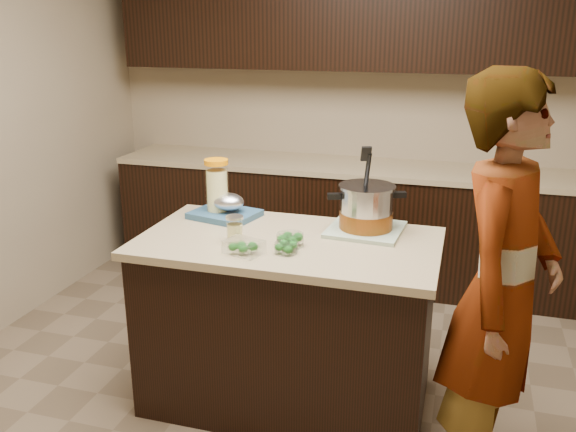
# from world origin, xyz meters

# --- Properties ---
(ground_plane) EXTENTS (4.00, 4.00, 0.00)m
(ground_plane) POSITION_xyz_m (0.00, 0.00, 0.00)
(ground_plane) COLOR brown
(ground_plane) RESTS_ON ground
(room_shell) EXTENTS (4.04, 4.04, 2.72)m
(room_shell) POSITION_xyz_m (0.00, 0.00, 1.71)
(room_shell) COLOR tan
(room_shell) RESTS_ON ground
(back_cabinets) EXTENTS (3.60, 0.63, 2.33)m
(back_cabinets) POSITION_xyz_m (0.00, 1.74, 0.94)
(back_cabinets) COLOR black
(back_cabinets) RESTS_ON ground
(island) EXTENTS (1.46, 0.81, 0.90)m
(island) POSITION_xyz_m (0.00, 0.00, 0.45)
(island) COLOR black
(island) RESTS_ON ground
(dish_towel) EXTENTS (0.38, 0.38, 0.02)m
(dish_towel) POSITION_xyz_m (0.34, 0.23, 0.91)
(dish_towel) COLOR #527A55
(dish_towel) RESTS_ON island
(stock_pot) EXTENTS (0.38, 0.37, 0.40)m
(stock_pot) POSITION_xyz_m (0.34, 0.22, 1.01)
(stock_pot) COLOR #B7B7BC
(stock_pot) RESTS_ON dish_towel
(lemonade_pitcher) EXTENTS (0.14, 0.14, 0.31)m
(lemonade_pitcher) POSITION_xyz_m (-0.47, 0.25, 1.04)
(lemonade_pitcher) COLOR #F1EC93
(lemonade_pitcher) RESTS_ON island
(mason_jar) EXTENTS (0.09, 0.09, 0.14)m
(mason_jar) POSITION_xyz_m (-0.23, -0.11, 0.96)
(mason_jar) COLOR #F1EC93
(mason_jar) RESTS_ON island
(broccoli_tub_left) EXTENTS (0.16, 0.16, 0.06)m
(broccoli_tub_left) POSITION_xyz_m (0.03, -0.08, 0.93)
(broccoli_tub_left) COLOR silver
(broccoli_tub_left) RESTS_ON island
(broccoli_tub_right) EXTENTS (0.13, 0.13, 0.05)m
(broccoli_tub_right) POSITION_xyz_m (0.04, -0.18, 0.92)
(broccoli_tub_right) COLOR silver
(broccoli_tub_right) RESTS_ON island
(broccoli_tub_rect) EXTENTS (0.20, 0.16, 0.06)m
(broccoli_tub_rect) POSITION_xyz_m (-0.14, -0.23, 0.93)
(broccoli_tub_rect) COLOR silver
(broccoli_tub_rect) RESTS_ON island
(blue_tray) EXTENTS (0.39, 0.34, 0.13)m
(blue_tray) POSITION_xyz_m (-0.42, 0.24, 0.94)
(blue_tray) COLOR navy
(blue_tray) RESTS_ON island
(person) EXTENTS (0.61, 0.75, 1.76)m
(person) POSITION_xyz_m (0.98, -0.31, 0.88)
(person) COLOR gray
(person) RESTS_ON ground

